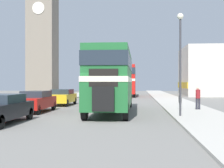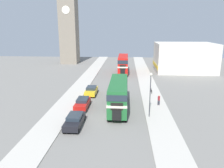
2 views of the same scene
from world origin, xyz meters
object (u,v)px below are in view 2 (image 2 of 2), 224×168
object	(u,v)px
pedestrian_walking	(159,99)
bicycle_on_pavement	(151,91)
car_parked_near	(75,120)
bus_distant	(123,63)
double_decker_bus	(119,93)
car_parked_far	(91,91)
car_parked_mid	(82,103)
church_tower	(68,9)
street_lamp	(150,88)

from	to	relation	value
pedestrian_walking	bicycle_on_pavement	size ratio (longest dim) A/B	0.92
car_parked_near	bus_distant	bearing A→B (deg)	80.66
double_decker_bus	car_parked_far	world-z (taller)	double_decker_bus
pedestrian_walking	bicycle_on_pavement	xyz separation A→B (m)	(-0.41, 6.28, -0.55)
car_parked_mid	double_decker_bus	bearing A→B (deg)	1.20
bus_distant	church_tower	xyz separation A→B (m)	(-17.62, 15.37, 14.29)
car_parked_far	street_lamp	xyz separation A→B (m)	(9.15, -9.34, 3.21)
double_decker_bus	pedestrian_walking	size ratio (longest dim) A/B	6.76
church_tower	street_lamp	bearing A→B (deg)	-63.63
bus_distant	car_parked_mid	distance (m)	25.97
car_parked_far	church_tower	distance (m)	39.83
car_parked_far	bicycle_on_pavement	distance (m)	10.68
car_parked_near	car_parked_mid	distance (m)	6.10
car_parked_mid	bicycle_on_pavement	world-z (taller)	car_parked_mid
car_parked_near	car_parked_mid	xyz separation A→B (m)	(-0.28, 6.09, 0.01)
car_parked_mid	pedestrian_walking	size ratio (longest dim) A/B	2.81
bus_distant	church_tower	bearing A→B (deg)	138.90
bus_distant	bicycle_on_pavement	xyz separation A→B (m)	(5.40, -17.40, -2.16)
street_lamp	church_tower	distance (m)	50.30
car_parked_near	street_lamp	distance (m)	10.21
pedestrian_walking	street_lamp	world-z (taller)	street_lamp
bicycle_on_pavement	church_tower	size ratio (longest dim) A/B	0.05
car_parked_far	bicycle_on_pavement	size ratio (longest dim) A/B	2.45
car_parked_mid	bicycle_on_pavement	size ratio (longest dim) A/B	2.58
car_parked_near	street_lamp	xyz separation A→B (m)	(9.14, 3.23, 3.20)
car_parked_far	street_lamp	distance (m)	13.47
car_parked_near	bicycle_on_pavement	bearing A→B (deg)	52.97
double_decker_bus	bus_distant	distance (m)	25.21
bus_distant	bicycle_on_pavement	world-z (taller)	bus_distant
bus_distant	street_lamp	size ratio (longest dim) A/B	1.76
car_parked_near	street_lamp	size ratio (longest dim) A/B	0.79
bicycle_on_pavement	pedestrian_walking	bearing A→B (deg)	-86.23
double_decker_bus	church_tower	world-z (taller)	church_tower
bicycle_on_pavement	church_tower	world-z (taller)	church_tower
car_parked_near	car_parked_far	xyz separation A→B (m)	(-0.02, 12.57, -0.00)
car_parked_near	bicycle_on_pavement	distance (m)	17.55
car_parked_mid	church_tower	distance (m)	45.45
car_parked_near	double_decker_bus	bearing A→B (deg)	51.25
bus_distant	street_lamp	distance (m)	28.48
pedestrian_walking	church_tower	bearing A→B (deg)	120.97
double_decker_bus	street_lamp	world-z (taller)	street_lamp
bus_distant	car_parked_near	distance (m)	31.89
street_lamp	bicycle_on_pavement	bearing A→B (deg)	82.44
car_parked_near	bicycle_on_pavement	size ratio (longest dim) A/B	2.61
double_decker_bus	car_parked_mid	distance (m)	5.51
bus_distant	bicycle_on_pavement	bearing A→B (deg)	-72.76
double_decker_bus	church_tower	bearing A→B (deg)	113.24
pedestrian_walking	church_tower	world-z (taller)	church_tower
car_parked_far	church_tower	world-z (taller)	church_tower
pedestrian_walking	car_parked_near	bearing A→B (deg)	-144.85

